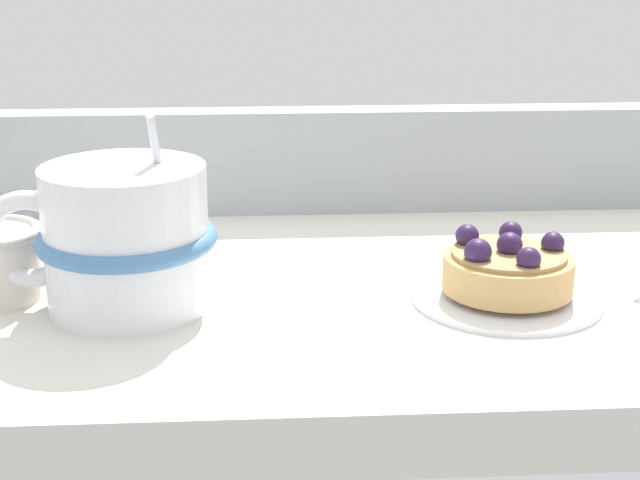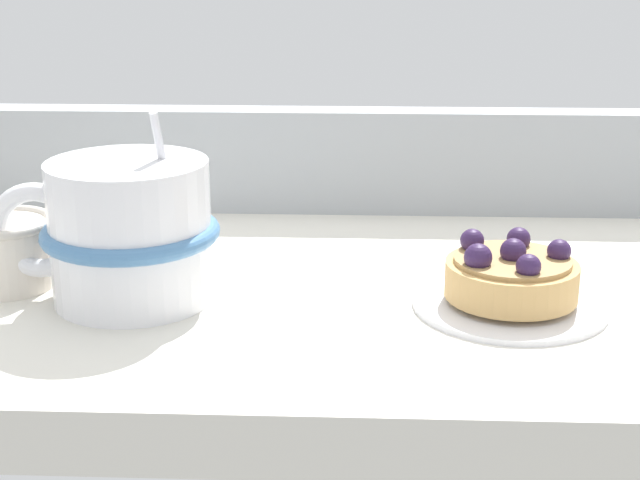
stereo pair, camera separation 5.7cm
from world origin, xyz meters
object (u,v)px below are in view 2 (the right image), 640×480
(dessert_plate, at_px, (510,302))
(sugar_bowl, at_px, (4,250))
(raspberry_tart, at_px, (511,274))
(coffee_mug, at_px, (127,232))

(dessert_plate, height_order, sugar_bowl, sugar_bowl)
(raspberry_tart, height_order, sugar_bowl, sugar_bowl)
(dessert_plate, relative_size, sugar_bowl, 1.78)
(raspberry_tart, bearing_deg, coffee_mug, 178.84)
(dessert_plate, bearing_deg, sugar_bowl, 175.67)
(coffee_mug, bearing_deg, dessert_plate, -1.18)
(raspberry_tart, relative_size, coffee_mug, 0.56)
(dessert_plate, distance_m, sugar_bowl, 0.31)
(raspberry_tart, relative_size, sugar_bowl, 1.21)
(dessert_plate, distance_m, raspberry_tart, 0.02)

